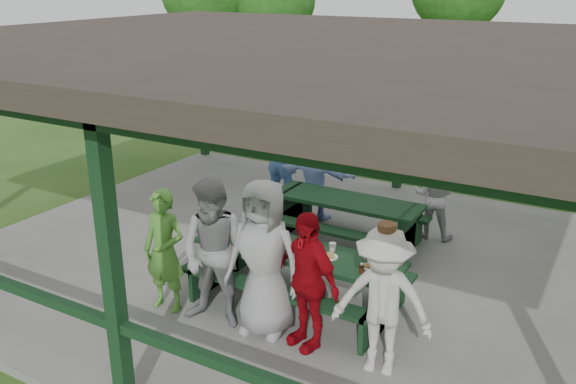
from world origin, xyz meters
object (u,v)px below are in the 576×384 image
Objects in this scene: contestant_grey_left at (215,254)px; contestant_grey_mid at (264,259)px; contestant_white_fedora at (383,302)px; farm_trailer at (323,94)px; pickup_truck at (563,110)px; picnic_table_near at (297,269)px; contestant_green at (165,251)px; picnic_table_far at (346,216)px; spectator_grey at (435,195)px; spectator_lblue at (315,177)px; spectator_blue at (281,155)px; contestant_red at (307,280)px.

contestant_grey_mid is (0.59, 0.13, 0.03)m from contestant_grey_left.
contestant_white_fedora is 12.71m from farm_trailer.
pickup_truck is (2.40, 11.78, -0.19)m from contestant_grey_left.
picnic_table_near is 1.18m from contestant_grey_left.
contestant_green is at bearing -145.57° from picnic_table_near.
picnic_table_near is 1.49× the size of contestant_grey_left.
contestant_white_fedora is at bearing -58.84° from picnic_table_far.
contestant_grey_left reaches higher than contestant_green.
contestant_green reaches higher than spectator_grey.
pickup_truck is at bearing 80.59° from picnic_table_near.
picnic_table_far is 1.38× the size of contestant_white_fedora.
spectator_lblue is at bearing 102.33° from contestant_grey_mid.
spectator_grey is at bearing -176.81° from spectator_lblue.
pickup_truck is at bearing 75.03° from contestant_grey_mid.
contestant_white_fedora is (2.83, 0.12, 0.03)m from contestant_green.
contestant_grey_left is 0.43× the size of farm_trailer.
contestant_grey_left is 4.47m from spectator_blue.
picnic_table_near is 3.94m from spectator_blue.
contestant_grey_left is 2.07m from contestant_white_fedora.
farm_trailer is (-3.46, 11.17, -0.15)m from contestant_green.
contestant_grey_mid reaches higher than spectator_blue.
spectator_blue is at bearing 143.54° from contestant_red.
spectator_blue reaches higher than spectator_grey.
contestant_red reaches higher than spectator_grey.
picnic_table_near is at bearing 141.90° from contestant_white_fedora.
contestant_grey_left is at bearing -66.11° from farm_trailer.
contestant_red is (0.55, -0.77, 0.34)m from picnic_table_near.
contestant_green is at bearing 54.61° from spectator_grey.
contestant_grey_mid is 0.32× the size of pickup_truck.
contestant_white_fedora is (2.06, 0.09, -0.09)m from contestant_grey_left.
picnic_table_near is at bearing -61.65° from farm_trailer.
spectator_lblue is 0.35× the size of farm_trailer.
contestant_green is at bearing -155.46° from contestant_red.
contestant_red is at bearing -54.62° from picnic_table_near.
pickup_truck is (2.04, 8.87, 0.27)m from picnic_table_far.
contestant_grey_mid is 3.70m from spectator_lblue.
contestant_grey_mid is at bearing 105.68° from spectator_lblue.
picnic_table_far is 0.54× the size of farm_trailer.
spectator_blue is (-1.57, 4.19, -0.05)m from contestant_grey_left.
picnic_table_near is 3.07m from spectator_grey.
farm_trailer is (-3.64, 7.50, -0.10)m from spectator_lblue.
picnic_table_far is 3.16m from contestant_green.
contestant_grey_mid reaches higher than farm_trailer.
picnic_table_near is 0.64× the size of farm_trailer.
spectator_grey is (0.87, 3.72, -0.24)m from contestant_grey_mid.
contestant_green is 4.47m from spectator_grey.
picnic_table_far is 1.48× the size of contestant_green.
picnic_table_near is 11.02m from pickup_truck.
picnic_table_near is 1.17× the size of picnic_table_far.
farm_trailer is at bearing 101.84° from contestant_green.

